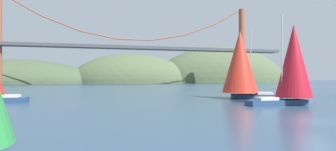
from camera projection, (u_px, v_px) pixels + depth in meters
The scene contains 9 objects.
ground_plane at pixel (317, 121), 22.56m from camera, with size 360.00×360.00×0.00m, color #2D4760.
headland_left at pixel (11, 84), 137.36m from camera, with size 85.74×44.00×24.38m, color #425138.
headland_center at pixel (132, 83), 153.78m from camera, with size 66.86×44.00×32.07m, color #4C5B3D.
headland_right at pixel (222, 82), 168.83m from camera, with size 82.51×44.00×43.60m, color #4C5B3D.
suspension_bridge at pixel (134, 46), 113.97m from camera, with size 135.59×6.00×34.72m.
sailboat_crimson_sail at pixel (293, 63), 35.57m from camera, with size 8.82×4.69×11.55m.
sailboat_yellow_sail at pixel (290, 76), 76.44m from camera, with size 6.29×7.21×7.72m.
sailboat_scarlet_sail at pixel (241, 63), 44.88m from camera, with size 10.01×7.54×11.38m.
channel_buoy at pixel (287, 94), 52.03m from camera, with size 1.10×1.10×2.64m.
Camera 1 is at (-17.84, -18.39, 3.68)m, focal length 29.66 mm.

